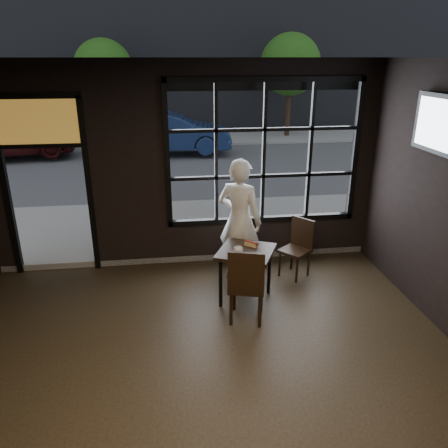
{
  "coord_description": "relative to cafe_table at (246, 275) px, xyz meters",
  "views": [
    {
      "loc": [
        -0.31,
        -3.11,
        3.22
      ],
      "look_at": [
        0.4,
        2.2,
        1.15
      ],
      "focal_mm": 35.0,
      "sensor_mm": 36.0,
      "label": 1
    }
  ],
  "objects": [
    {
      "name": "floor",
      "position": [
        -0.7,
        -2.18,
        -0.39
      ],
      "size": [
        6.0,
        7.0,
        0.02
      ],
      "primitive_type": "cube",
      "color": "black",
      "rests_on": "ground"
    },
    {
      "name": "ceiling",
      "position": [
        -0.7,
        -2.18,
        2.83
      ],
      "size": [
        6.0,
        7.0,
        0.02
      ],
      "primitive_type": "cube",
      "color": "black",
      "rests_on": "ground"
    },
    {
      "name": "window_frame",
      "position": [
        0.5,
        1.32,
        1.42
      ],
      "size": [
        3.06,
        0.12,
        2.28
      ],
      "primitive_type": "cube",
      "color": "black",
      "rests_on": "ground"
    },
    {
      "name": "stained_transom",
      "position": [
        -2.8,
        1.32,
        1.97
      ],
      "size": [
        1.2,
        0.06,
        0.7
      ],
      "primitive_type": "cube",
      "color": "orange",
      "rests_on": "ground"
    },
    {
      "name": "street_asphalt",
      "position": [
        -0.7,
        21.82,
        -0.4
      ],
      "size": [
        60.0,
        41.0,
        0.04
      ],
      "primitive_type": "cube",
      "color": "#545456",
      "rests_on": "ground"
    },
    {
      "name": "cafe_table",
      "position": [
        0.0,
        0.0,
        0.0
      ],
      "size": [
        0.94,
        0.94,
        0.77
      ],
      "primitive_type": "cube",
      "rotation": [
        0.0,
        0.0,
        -0.44
      ],
      "color": "black",
      "rests_on": "floor"
    },
    {
      "name": "chair_near",
      "position": [
        -0.07,
        -0.47,
        0.13
      ],
      "size": [
        0.55,
        0.55,
        1.04
      ],
      "primitive_type": "cube",
      "rotation": [
        0.0,
        0.0,
        2.88
      ],
      "color": "black",
      "rests_on": "floor"
    },
    {
      "name": "chair_window",
      "position": [
        0.88,
        0.61,
        0.07
      ],
      "size": [
        0.55,
        0.55,
        0.91
      ],
      "primitive_type": "cube",
      "rotation": [
        0.0,
        0.0,
        -0.89
      ],
      "color": "black",
      "rests_on": "floor"
    },
    {
      "name": "man",
      "position": [
        0.02,
        0.67,
        0.55
      ],
      "size": [
        0.82,
        0.76,
        1.88
      ],
      "primitive_type": "imported",
      "rotation": [
        0.0,
        0.0,
        2.53
      ],
      "color": "silver",
      "rests_on": "floor"
    },
    {
      "name": "hotdog",
      "position": [
        0.09,
        0.13,
        0.41
      ],
      "size": [
        0.2,
        0.19,
        0.06
      ],
      "primitive_type": null,
      "rotation": [
        0.0,
        0.0,
        -0.73
      ],
      "color": "tan",
      "rests_on": "cafe_table"
    },
    {
      "name": "cup",
      "position": [
        -0.13,
        -0.11,
        0.43
      ],
      "size": [
        0.15,
        0.15,
        0.1
      ],
      "primitive_type": "imported",
      "rotation": [
        0.0,
        0.0,
        -0.26
      ],
      "color": "silver",
      "rests_on": "cafe_table"
    },
    {
      "name": "tv",
      "position": [
        2.23,
        -0.54,
        2.08
      ],
      "size": [
        0.13,
        1.19,
        0.69
      ],
      "primitive_type": "cube",
      "color": "black",
      "rests_on": "wall_right"
    },
    {
      "name": "navy_car",
      "position": [
        -0.85,
        9.83,
        0.4
      ],
      "size": [
        4.2,
        1.64,
        1.36
      ],
      "primitive_type": "imported",
      "rotation": [
        0.0,
        0.0,
        1.52
      ],
      "color": "navy",
      "rests_on": "street_asphalt"
    },
    {
      "name": "maroon_car",
      "position": [
        -6.25,
        9.83,
        0.48
      ],
      "size": [
        4.74,
        2.53,
        1.53
      ],
      "primitive_type": "imported",
      "rotation": [
        0.0,
        0.0,
        1.74
      ],
      "color": "#340B0B",
      "rests_on": "street_asphalt"
    },
    {
      "name": "tree_left",
      "position": [
        -3.28,
        13.15,
        2.35
      ],
      "size": [
        2.27,
        2.27,
        3.88
      ],
      "color": "#332114",
      "rests_on": "street_asphalt"
    },
    {
      "name": "tree_right",
      "position": [
        4.05,
        12.66,
        2.51
      ],
      "size": [
        2.4,
        2.4,
        4.1
      ],
      "color": "#332114",
      "rests_on": "street_asphalt"
    }
  ]
}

